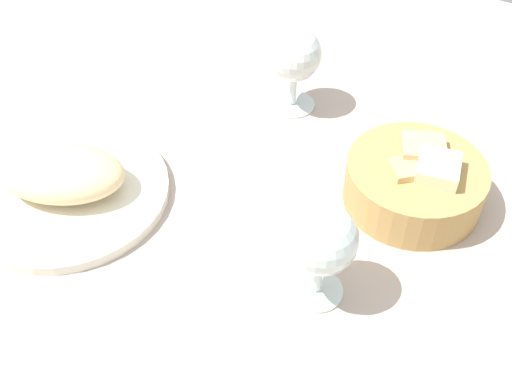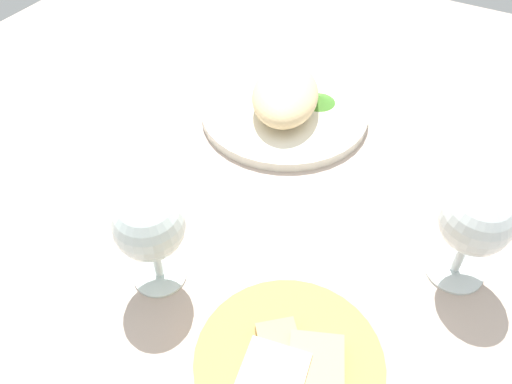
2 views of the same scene
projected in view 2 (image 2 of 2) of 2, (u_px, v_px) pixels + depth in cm
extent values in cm
cube|color=#BAA596|center=(271.00, 204.00, 68.25)|extent=(140.00, 140.00, 2.00)
cylinder|color=white|center=(284.00, 113.00, 79.65)|extent=(25.62, 25.62, 1.40)
ellipsoid|color=beige|center=(285.00, 95.00, 77.27)|extent=(18.26, 14.95, 5.29)
cone|color=#47882D|center=(319.00, 99.00, 79.93)|extent=(5.09, 5.09, 1.24)
cylinder|color=tan|center=(288.00, 374.00, 47.60)|extent=(17.08, 17.08, 5.74)
cube|color=beige|center=(273.00, 384.00, 44.76)|extent=(5.75, 6.19, 5.40)
cube|color=tan|center=(314.00, 374.00, 45.56)|extent=(6.66, 6.38, 5.25)
cube|color=tan|center=(278.00, 345.00, 47.48)|extent=(4.86, 4.90, 3.64)
cylinder|color=silver|center=(160.00, 274.00, 58.64)|extent=(6.00, 6.00, 0.60)
cylinder|color=silver|center=(157.00, 261.00, 56.87)|extent=(1.00, 1.00, 4.40)
sphere|color=silver|center=(149.00, 225.00, 52.61)|extent=(7.61, 7.61, 7.61)
cylinder|color=silver|center=(453.00, 271.00, 58.95)|extent=(6.61, 6.61, 0.60)
cylinder|color=silver|center=(459.00, 258.00, 57.19)|extent=(1.00, 1.00, 4.37)
sphere|color=silver|center=(476.00, 223.00, 52.94)|extent=(7.58, 7.58, 7.58)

